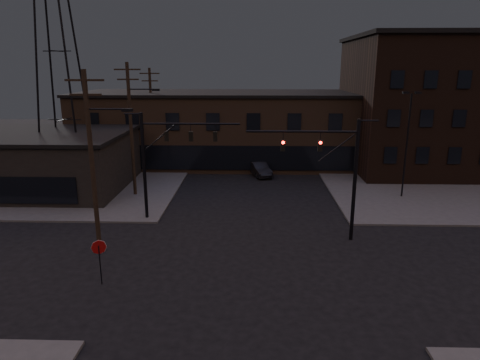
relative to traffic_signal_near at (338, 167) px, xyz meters
The scene contains 18 objects.
ground 8.56m from the traffic_signal_near, 139.97° to the right, with size 140.00×140.00×0.00m, color black.
sidewalk_ne 24.63m from the traffic_signal_near, 46.44° to the left, with size 30.00×30.00×0.15m, color #474744.
sidewalk_nw 32.84m from the traffic_signal_near, 147.39° to the left, with size 30.00×30.00×0.15m, color #474744.
building_row 24.12m from the traffic_signal_near, 102.84° to the left, with size 40.00×12.00×8.00m, color #4D3929.
building_right 27.27m from the traffic_signal_near, 52.26° to the left, with size 22.00×16.00×14.00m, color black.
building_left 27.95m from the traffic_signal_near, 155.60° to the left, with size 16.00×12.00×5.00m, color black.
traffic_signal_near is the anchor object (origin of this frame).
traffic_signal_far 12.57m from the traffic_signal_near, 163.83° to the left, with size 7.12×0.24×8.00m.
stop_sign 15.17m from the traffic_signal_near, 154.10° to the right, with size 0.72×0.33×2.48m.
utility_pole_near 15.03m from the traffic_signal_near, behind, with size 3.70×0.28×11.00m.
utility_pole_mid 18.47m from the traffic_signal_near, 148.97° to the left, with size 3.70×0.28×11.50m.
utility_pole_far 27.33m from the traffic_signal_near, 128.10° to the left, with size 2.20×0.28×11.00m.
transmission_tower 28.02m from the traffic_signal_near, 149.97° to the left, with size 7.00×7.00×25.00m, color black, non-canonical shape.
lot_light_a 12.21m from the traffic_signal_near, 51.18° to the left, with size 1.50×0.28×9.14m.
lot_light_b 19.92m from the traffic_signal_near, 46.74° to the left, with size 1.50×0.28×9.14m.
parked_car_lot_a 19.17m from the traffic_signal_near, 59.58° to the left, with size 1.77×4.41×1.50m, color black.
parked_car_lot_b 24.01m from the traffic_signal_near, 60.03° to the left, with size 1.77×4.34×1.26m, color #B3B2B5.
car_crossing 18.15m from the traffic_signal_near, 105.45° to the left, with size 1.51×4.33×1.43m, color black.
Camera 1 is at (-0.10, -22.19, 11.14)m, focal length 32.00 mm.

